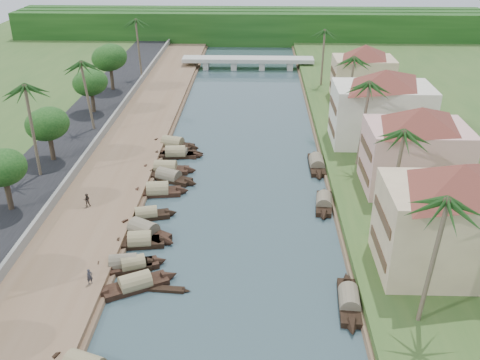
{
  "coord_description": "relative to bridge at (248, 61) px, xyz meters",
  "views": [
    {
      "loc": [
        2.07,
        -41.98,
        29.39
      ],
      "look_at": [
        0.23,
        13.54,
        2.0
      ],
      "focal_mm": 40.0,
      "sensor_mm": 36.0,
      "label": 1
    }
  ],
  "objects": [
    {
      "name": "sampan_4",
      "position": [
        -9.18,
        -73.44,
        -1.32
      ],
      "size": [
        6.52,
        3.65,
        1.89
      ],
      "rotation": [
        0.0,
        0.0,
        0.37
      ],
      "color": "black",
      "rests_on": "ground"
    },
    {
      "name": "palm_0",
      "position": [
        15.0,
        -81.0,
        9.82
      ],
      "size": [
        3.2,
        3.2,
        12.15
      ],
      "color": "brown",
      "rests_on": "ground"
    },
    {
      "name": "person_near",
      "position": [
        -12.16,
        -76.79,
        -0.19
      ],
      "size": [
        0.64,
        0.6,
        1.46
      ],
      "primitive_type": "imported",
      "rotation": [
        0.0,
        0.0,
        0.63
      ],
      "color": "#2B2C33",
      "rests_on": "left_bank"
    },
    {
      "name": "sampan_2",
      "position": [
        -8.37,
        -76.31,
        -1.31
      ],
      "size": [
        7.83,
        5.22,
        2.13
      ],
      "rotation": [
        0.0,
        0.0,
        0.49
      ],
      "color": "black",
      "rests_on": "ground"
    },
    {
      "name": "palm_1",
      "position": [
        16.0,
        -65.33,
        8.87
      ],
      "size": [
        3.2,
        3.2,
        11.16
      ],
      "color": "brown",
      "rests_on": "ground"
    },
    {
      "name": "building_distant",
      "position": [
        19.99,
        -24.0,
        4.16
      ],
      "size": [
        12.62,
        12.62,
        9.2
      ],
      "color": "beige",
      "rests_on": "right_bank"
    },
    {
      "name": "sampan_5",
      "position": [
        -9.37,
        -69.42,
        -1.31
      ],
      "size": [
        6.92,
        2.6,
        2.17
      ],
      "rotation": [
        0.0,
        0.0,
        0.14
      ],
      "color": "black",
      "rests_on": "ground"
    },
    {
      "name": "sampan_7",
      "position": [
        -9.75,
        -64.1,
        -1.32
      ],
      "size": [
        7.04,
        3.04,
        1.89
      ],
      "rotation": [
        0.0,
        0.0,
        0.25
      ],
      "color": "black",
      "rests_on": "ground"
    },
    {
      "name": "sampan_8",
      "position": [
        -9.46,
        -58.54,
        -1.3
      ],
      "size": [
        7.68,
        2.74,
        2.32
      ],
      "rotation": [
        0.0,
        0.0,
        0.13
      ],
      "color": "black",
      "rests_on": "ground"
    },
    {
      "name": "tree_2",
      "position": [
        -24.0,
        -64.98,
        4.42
      ],
      "size": [
        4.53,
        4.53,
        6.69
      ],
      "color": "#483A29",
      "rests_on": "ground"
    },
    {
      "name": "sampan_16",
      "position": [
        9.99,
        -50.23,
        -1.31
      ],
      "size": [
        1.94,
        9.04,
        2.2
      ],
      "rotation": [
        0.0,
        0.0,
        1.57
      ],
      "color": "black",
      "rests_on": "ground"
    },
    {
      "name": "sampan_6",
      "position": [
        -9.37,
        -67.52,
        -1.3
      ],
      "size": [
        8.0,
        5.8,
        2.42
      ],
      "rotation": [
        0.0,
        0.0,
        -0.54
      ],
      "color": "black",
      "rests_on": "ground"
    },
    {
      "name": "sampan_9",
      "position": [
        -8.76,
        -54.7,
        -1.31
      ],
      "size": [
        8.29,
        4.98,
        2.13
      ],
      "rotation": [
        0.0,
        0.0,
        -0.43
      ],
      "color": "black",
      "rests_on": "ground"
    },
    {
      "name": "sampan_11",
      "position": [
        -8.93,
        -47.49,
        -1.3
      ],
      "size": [
        8.11,
        2.66,
        2.28
      ],
      "rotation": [
        0.0,
        0.0,
        0.12
      ],
      "color": "black",
      "rests_on": "ground"
    },
    {
      "name": "ground",
      "position": [
        -0.0,
        -72.0,
        -1.72
      ],
      "size": [
        220.0,
        220.0,
        0.0
      ],
      "primitive_type": "plane",
      "color": "#31454A",
      "rests_on": "ground"
    },
    {
      "name": "sampan_13",
      "position": [
        -9.81,
        -44.05,
        -1.3
      ],
      "size": [
        8.54,
        4.18,
        2.29
      ],
      "rotation": [
        0.0,
        0.0,
        -0.3
      ],
      "color": "black",
      "rests_on": "ground"
    },
    {
      "name": "palm_3",
      "position": [
        16.0,
        -34.93,
        8.77
      ],
      "size": [
        3.2,
        3.2,
        11.06
      ],
      "color": "brown",
      "rests_on": "ground"
    },
    {
      "name": "sampan_15",
      "position": [
        9.8,
        -60.74,
        -1.31
      ],
      "size": [
        2.4,
        7.67,
        2.05
      ],
      "rotation": [
        0.0,
        0.0,
        1.46
      ],
      "color": "black",
      "rests_on": "ground"
    },
    {
      "name": "right_bank",
      "position": [
        19.0,
        -52.0,
        -1.12
      ],
      "size": [
        16.0,
        180.0,
        1.2
      ],
      "primitive_type": "cube",
      "color": "#305020",
      "rests_on": "ground"
    },
    {
      "name": "treeline",
      "position": [
        -0.0,
        28.0,
        2.28
      ],
      "size": [
        120.0,
        14.0,
        8.0
      ],
      "color": "#10360E",
      "rests_on": "ground"
    },
    {
      "name": "palm_5",
      "position": [
        -24.0,
        -56.57,
        10.42
      ],
      "size": [
        3.2,
        3.2,
        12.57
      ],
      "color": "brown",
      "rests_on": "ground"
    },
    {
      "name": "tree_5",
      "position": [
        -24.0,
        -20.89,
        5.37
      ],
      "size": [
        5.47,
        5.47,
        8.02
      ],
      "color": "#483A29",
      "rests_on": "ground"
    },
    {
      "name": "building_near",
      "position": [
        18.99,
        -74.0,
        4.66
      ],
      "size": [
        14.85,
        14.85,
        10.2
      ],
      "color": "beige",
      "rests_on": "right_bank"
    },
    {
      "name": "tree_3",
      "position": [
        -24.0,
        -52.0,
        4.43
      ],
      "size": [
        4.9,
        4.9,
        6.85
      ],
      "color": "#483A29",
      "rests_on": "ground"
    },
    {
      "name": "building_mid",
      "position": [
        19.99,
        -58.0,
        4.41
      ],
      "size": [
        14.11,
        14.11,
        9.7
      ],
      "color": "#DBA39B",
      "rests_on": "right_bank"
    },
    {
      "name": "tree_6",
      "position": [
        24.0,
        -43.15,
        4.51
      ],
      "size": [
        4.14,
        4.14,
        6.85
      ],
      "color": "#483A29",
      "rests_on": "ground"
    },
    {
      "name": "sampan_14",
      "position": [
        10.07,
        -77.96,
        -1.31
      ],
      "size": [
        2.14,
        8.41,
        2.04
      ],
      "rotation": [
        0.0,
        0.0,
        1.5
      ],
      "color": "black",
      "rests_on": "ground"
    },
    {
      "name": "palm_8",
      "position": [
        -20.5,
        -12.47,
        10.21
      ],
      "size": [
        3.2,
        3.2,
        12.36
      ],
      "color": "brown",
      "rests_on": "ground"
    },
    {
      "name": "retaining_wall",
      "position": [
        -20.2,
        -52.0,
        -0.37
      ],
      "size": [
        0.4,
        180.0,
        1.1
      ],
      "primitive_type": "cube",
      "color": "gray",
      "rests_on": "left_bank"
    },
    {
      "name": "sampan_12",
      "position": [
        -8.53,
        -47.41,
        -1.32
      ],
      "size": [
        7.23,
        1.88,
        1.77
      ],
      "rotation": [
        0.0,
        0.0,
        -0.08
      ],
      "color": "black",
      "rests_on": "ground"
    },
    {
      "name": "sampan_3",
      "position": [
        -10.12,
        -73.34,
        -1.31
      ],
      "size": [
        7.55,
        2.73,
        2.02
      ],
      "rotation": [
        0.0,
        0.0,
        0.17
      ],
      "color": "black",
      "rests_on": "ground"
    },
    {
      "name": "palm_6",
      "position": [
        -22.0,
        -40.87,
        9.25
      ],
      "size": [
        3.2,
        3.2,
        11.36
      ],
      "color": "brown",
      "rests_on": "ground"
    },
    {
      "name": "tree_4",
      "position": [
        -24.0,
        -33.22,
        4.39
      ],
      "size": [
        4.85,
        4.85,
        6.78
      ],
      "color": "#483A29",
      "rests_on": "ground"
    },
    {
      "name": "bridge",
      "position": [
        0.0,
        0.0,
        0.0
      ],
      "size": [
        28.0,
        4.0,
        2.4
      ],
      "color": "#AAAA9F",
      "rests_on": "ground"
    },
    {
      "name": "palm_2",
      "position": [
        15.0,
        -51.71,
        9.73
      ],
      "size": [
        3.2,
        3.2,
        12.06
      ],
      "color": "brown",
      "rests_on": "ground"
    },
    {
      "name": "person_far",
      "position": [
        -16.43,
        -63.04,
        -0.16
      ],
      "size": [
        0.85,
        0.72,
        1.52
      ],
      "primitive_type": "imported",
      "rotation": [
        0.0,
        0.0,
        3.36
      ],
      "color": "#382E27",
      "rests_on": "left_bank"
    },
    {
      "name": "sampan_10",
      "position": [
        -9.52,
        -52.35,
        -1.31
      ],
      "size": [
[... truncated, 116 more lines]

